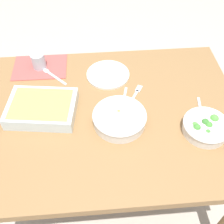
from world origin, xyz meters
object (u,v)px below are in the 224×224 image
spoon_by_stew (123,104)px  fork_on_table (135,95)px  baking_dish (42,108)px  spoon_spare (51,74)px  broccoli_bowl (206,127)px  drink_cup (39,62)px  spoon_by_broccoli (202,116)px  stew_bowl (119,118)px  side_plate (108,75)px

spoon_by_stew → fork_on_table: spoon_by_stew is taller
baking_dish → spoon_spare: baking_dish is taller
fork_on_table → broccoli_bowl: bearing=-41.0°
drink_cup → spoon_spare: bearing=-46.4°
broccoli_bowl → spoon_by_broccoli: (0.01, 0.08, -0.03)m
drink_cup → spoon_by_stew: drink_cup is taller
baking_dish → drink_cup: 0.33m
stew_bowl → broccoli_bowl: (0.36, -0.08, -0.00)m
spoon_by_broccoli → spoon_spare: (-0.69, 0.34, 0.00)m
spoon_by_broccoli → spoon_spare: bearing=154.0°
spoon_spare → spoon_by_broccoli: bearing=-26.0°
drink_cup → baking_dish: bearing=-82.6°
stew_bowl → baking_dish: size_ratio=0.72×
stew_bowl → broccoli_bowl: 0.37m
baking_dish → spoon_spare: size_ratio=2.34×
broccoli_bowl → spoon_by_stew: (-0.33, 0.18, -0.03)m
drink_cup → spoon_by_broccoli: 0.86m
spoon_spare → stew_bowl: bearing=-47.2°
broccoli_bowl → side_plate: bearing=134.6°
stew_bowl → drink_cup: size_ratio=2.77×
broccoli_bowl → spoon_spare: size_ratio=1.42×
stew_bowl → fork_on_table: stew_bowl is taller
side_plate → fork_on_table: bearing=-53.3°
drink_cup → fork_on_table: size_ratio=0.52×
side_plate → fork_on_table: 0.20m
stew_bowl → baking_dish: 0.35m
stew_bowl → drink_cup: bearing=132.9°
drink_cup → fork_on_table: 0.54m
spoon_by_broccoli → fork_on_table: bearing=151.7°
side_plate → spoon_by_broccoli: size_ratio=1.25×
stew_bowl → fork_on_table: bearing=60.2°
stew_bowl → spoon_spare: (-0.32, 0.34, -0.03)m
stew_bowl → fork_on_table: 0.18m
broccoli_bowl → spoon_by_broccoli: size_ratio=1.13×
spoon_by_stew → fork_on_table: (0.06, 0.05, -0.00)m
spoon_by_stew → spoon_by_broccoli: same height
spoon_spare → baking_dish: bearing=-94.9°
side_plate → spoon_by_broccoli: bearing=-37.8°
spoon_by_stew → fork_on_table: bearing=40.2°
spoon_by_stew → spoon_spare: bearing=145.4°
spoon_by_stew → spoon_by_broccoli: size_ratio=0.99×
spoon_by_stew → drink_cup: bearing=143.2°
spoon_by_stew → fork_on_table: size_ratio=1.07×
baking_dish → spoon_by_broccoli: 0.72m
side_plate → fork_on_table: (0.12, -0.16, -0.00)m
side_plate → spoon_by_stew: 0.22m
broccoli_bowl → spoon_by_broccoli: 0.09m
baking_dish → fork_on_table: bearing=9.4°
spoon_by_broccoli → spoon_by_stew: bearing=164.1°
baking_dish → spoon_by_stew: 0.37m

